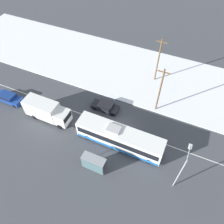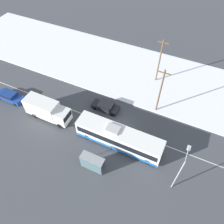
{
  "view_description": "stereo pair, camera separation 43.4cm",
  "coord_description": "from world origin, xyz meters",
  "px_view_note": "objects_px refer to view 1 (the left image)",
  "views": [
    {
      "loc": [
        6.69,
        -17.69,
        26.51
      ],
      "look_at": [
        -1.78,
        1.26,
        1.4
      ],
      "focal_mm": 35.0,
      "sensor_mm": 36.0,
      "label": 1
    },
    {
      "loc": [
        7.08,
        -17.51,
        26.51
      ],
      "look_at": [
        -1.78,
        1.26,
        1.4
      ],
      "focal_mm": 35.0,
      "sensor_mm": 36.0,
      "label": 2
    }
  ],
  "objects_px": {
    "bus_shelter": "(93,163)",
    "sedan_car": "(106,106)",
    "box_truck": "(46,110)",
    "city_bus": "(120,138)",
    "parked_car_near_truck": "(9,98)",
    "streetlamp": "(182,167)",
    "pedestrian_at_stop": "(104,160)",
    "utility_pole_roadside": "(160,90)",
    "utility_pole_snowlot": "(158,60)"
  },
  "relations": [
    {
      "from": "bus_shelter",
      "to": "sedan_car",
      "type": "bearing_deg",
      "value": 106.49
    },
    {
      "from": "box_truck",
      "to": "sedan_car",
      "type": "relative_size",
      "value": 1.63
    },
    {
      "from": "city_bus",
      "to": "sedan_car",
      "type": "distance_m",
      "value": 6.7
    },
    {
      "from": "box_truck",
      "to": "city_bus",
      "type": "bearing_deg",
      "value": 0.66
    },
    {
      "from": "parked_car_near_truck",
      "to": "streetlamp",
      "type": "height_order",
      "value": "streetlamp"
    },
    {
      "from": "sedan_car",
      "to": "pedestrian_at_stop",
      "type": "height_order",
      "value": "pedestrian_at_stop"
    },
    {
      "from": "parked_car_near_truck",
      "to": "pedestrian_at_stop",
      "type": "xyz_separation_m",
      "value": [
        18.93,
        -3.88,
        0.28
      ]
    },
    {
      "from": "pedestrian_at_stop",
      "to": "streetlamp",
      "type": "height_order",
      "value": "streetlamp"
    },
    {
      "from": "bus_shelter",
      "to": "streetlamp",
      "type": "relative_size",
      "value": 0.46
    },
    {
      "from": "city_bus",
      "to": "parked_car_near_truck",
      "type": "relative_size",
      "value": 2.6
    },
    {
      "from": "city_bus",
      "to": "bus_shelter",
      "type": "xyz_separation_m",
      "value": [
        -1.55,
        -4.89,
        0.1
      ]
    },
    {
      "from": "city_bus",
      "to": "parked_car_near_truck",
      "type": "xyz_separation_m",
      "value": [
        -19.58,
        0.2,
        -0.78
      ]
    },
    {
      "from": "box_truck",
      "to": "sedan_car",
      "type": "height_order",
      "value": "box_truck"
    },
    {
      "from": "sedan_car",
      "to": "pedestrian_at_stop",
      "type": "xyz_separation_m",
      "value": [
        3.81,
        -8.62,
        0.3
      ]
    },
    {
      "from": "parked_car_near_truck",
      "to": "sedan_car",
      "type": "bearing_deg",
      "value": 17.41
    },
    {
      "from": "sedan_car",
      "to": "bus_shelter",
      "type": "xyz_separation_m",
      "value": [
        2.91,
        -9.82,
        0.91
      ]
    },
    {
      "from": "sedan_car",
      "to": "utility_pole_roadside",
      "type": "distance_m",
      "value": 8.66
    },
    {
      "from": "bus_shelter",
      "to": "utility_pole_roadside",
      "type": "bearing_deg",
      "value": 71.66
    },
    {
      "from": "city_bus",
      "to": "utility_pole_snowlot",
      "type": "bearing_deg",
      "value": 87.78
    },
    {
      "from": "parked_car_near_truck",
      "to": "pedestrian_at_stop",
      "type": "relative_size",
      "value": 2.66
    },
    {
      "from": "utility_pole_roadside",
      "to": "city_bus",
      "type": "bearing_deg",
      "value": -108.75
    },
    {
      "from": "city_bus",
      "to": "utility_pole_roadside",
      "type": "relative_size",
      "value": 1.48
    },
    {
      "from": "pedestrian_at_stop",
      "to": "utility_pole_snowlot",
      "type": "distance_m",
      "value": 18.84
    },
    {
      "from": "parked_car_near_truck",
      "to": "bus_shelter",
      "type": "bearing_deg",
      "value": -15.74
    },
    {
      "from": "pedestrian_at_stop",
      "to": "streetlamp",
      "type": "xyz_separation_m",
      "value": [
        9.01,
        1.33,
        3.13
      ]
    },
    {
      "from": "sedan_car",
      "to": "utility_pole_roadside",
      "type": "bearing_deg",
      "value": -155.81
    },
    {
      "from": "box_truck",
      "to": "streetlamp",
      "type": "distance_m",
      "value": 20.36
    },
    {
      "from": "city_bus",
      "to": "pedestrian_at_stop",
      "type": "xyz_separation_m",
      "value": [
        -0.65,
        -3.68,
        -0.51
      ]
    },
    {
      "from": "pedestrian_at_stop",
      "to": "utility_pole_roadside",
      "type": "height_order",
      "value": "utility_pole_roadside"
    },
    {
      "from": "parked_car_near_truck",
      "to": "bus_shelter",
      "type": "xyz_separation_m",
      "value": [
        18.03,
        -5.08,
        0.89
      ]
    },
    {
      "from": "pedestrian_at_stop",
      "to": "utility_pole_snowlot",
      "type": "relative_size",
      "value": 0.21
    },
    {
      "from": "sedan_car",
      "to": "parked_car_near_truck",
      "type": "distance_m",
      "value": 15.85
    },
    {
      "from": "utility_pole_roadside",
      "to": "utility_pole_snowlot",
      "type": "bearing_deg",
      "value": 108.38
    },
    {
      "from": "utility_pole_snowlot",
      "to": "bus_shelter",
      "type": "bearing_deg",
      "value": -96.16
    },
    {
      "from": "parked_car_near_truck",
      "to": "utility_pole_roadside",
      "type": "xyz_separation_m",
      "value": [
        22.37,
        8.0,
        3.44
      ]
    },
    {
      "from": "sedan_car",
      "to": "streetlamp",
      "type": "distance_m",
      "value": 15.14
    },
    {
      "from": "sedan_car",
      "to": "streetlamp",
      "type": "bearing_deg",
      "value": 150.36
    },
    {
      "from": "box_truck",
      "to": "utility_pole_roadside",
      "type": "bearing_deg",
      "value": 29.84
    },
    {
      "from": "parked_car_near_truck",
      "to": "utility_pole_roadside",
      "type": "relative_size",
      "value": 0.57
    },
    {
      "from": "pedestrian_at_stop",
      "to": "bus_shelter",
      "type": "xyz_separation_m",
      "value": [
        -0.9,
        -1.2,
        0.61
      ]
    },
    {
      "from": "sedan_car",
      "to": "utility_pole_roadside",
      "type": "xyz_separation_m",
      "value": [
        7.24,
        3.25,
        3.46
      ]
    },
    {
      "from": "sedan_car",
      "to": "utility_pole_snowlot",
      "type": "xyz_separation_m",
      "value": [
        5.04,
        9.9,
        3.51
      ]
    },
    {
      "from": "pedestrian_at_stop",
      "to": "utility_pole_snowlot",
      "type": "xyz_separation_m",
      "value": [
        1.23,
        18.52,
        3.22
      ]
    },
    {
      "from": "bus_shelter",
      "to": "pedestrian_at_stop",
      "type": "bearing_deg",
      "value": 53.12
    },
    {
      "from": "city_bus",
      "to": "streetlamp",
      "type": "bearing_deg",
      "value": -15.74
    },
    {
      "from": "pedestrian_at_stop",
      "to": "city_bus",
      "type": "bearing_deg",
      "value": 79.96
    },
    {
      "from": "city_bus",
      "to": "pedestrian_at_stop",
      "type": "distance_m",
      "value": 3.77
    },
    {
      "from": "sedan_car",
      "to": "pedestrian_at_stop",
      "type": "bearing_deg",
      "value": 113.84
    },
    {
      "from": "box_truck",
      "to": "pedestrian_at_stop",
      "type": "relative_size",
      "value": 4.06
    },
    {
      "from": "streetlamp",
      "to": "sedan_car",
      "type": "bearing_deg",
      "value": 150.36
    }
  ]
}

